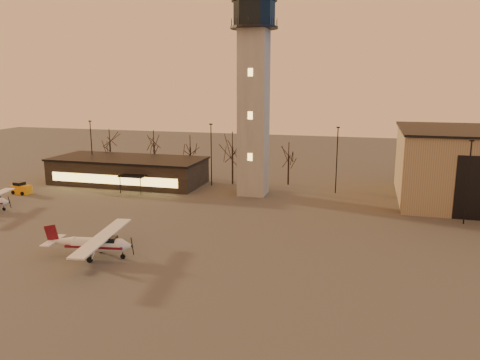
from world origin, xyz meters
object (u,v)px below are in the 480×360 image
object	(u,v)px
control_tower	(254,84)
cessna_front	(99,247)
terminal	(128,171)
service_cart	(21,189)

from	to	relation	value
control_tower	cessna_front	world-z (taller)	control_tower
terminal	cessna_front	size ratio (longest dim) A/B	2.17
terminal	cessna_front	bearing A→B (deg)	-66.02
terminal	cessna_front	world-z (taller)	terminal
control_tower	service_cart	world-z (taller)	control_tower
control_tower	cessna_front	distance (m)	34.04
service_cart	control_tower	bearing A→B (deg)	22.52
control_tower	terminal	size ratio (longest dim) A/B	1.28
cessna_front	service_cart	distance (m)	32.95
control_tower	terminal	distance (m)	26.24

